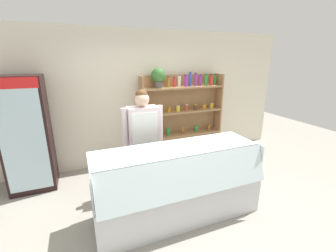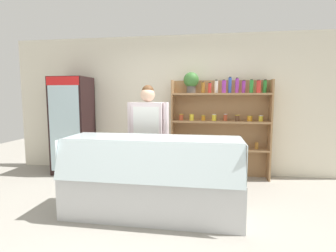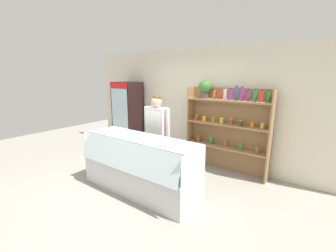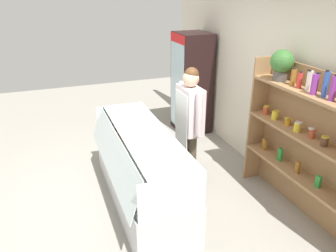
% 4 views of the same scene
% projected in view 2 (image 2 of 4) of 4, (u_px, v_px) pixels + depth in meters
% --- Properties ---
extents(ground_plane, '(12.00, 12.00, 0.00)m').
position_uv_depth(ground_plane, '(156.00, 215.00, 3.39)').
color(ground_plane, gray).
extents(back_wall, '(6.80, 0.10, 2.70)m').
position_uv_depth(back_wall, '(176.00, 105.00, 5.24)').
color(back_wall, silver).
rests_on(back_wall, ground).
extents(drinks_fridge, '(0.69, 0.61, 1.90)m').
position_uv_depth(drinks_fridge, '(73.00, 125.00, 5.19)').
color(drinks_fridge, black).
rests_on(drinks_fridge, ground).
extents(shelving_unit, '(1.81, 0.29, 1.97)m').
position_uv_depth(shelving_unit, '(217.00, 118.00, 4.89)').
color(shelving_unit, '#9E754C').
rests_on(shelving_unit, ground).
extents(deli_display_case, '(2.25, 0.82, 1.01)m').
position_uv_depth(deli_display_case, '(152.00, 191.00, 3.38)').
color(deli_display_case, silver).
rests_on(deli_display_case, ground).
extents(shop_clerk, '(0.66, 0.25, 1.70)m').
position_uv_depth(shop_clerk, '(148.00, 129.00, 4.11)').
color(shop_clerk, '#4C4233').
rests_on(shop_clerk, ground).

